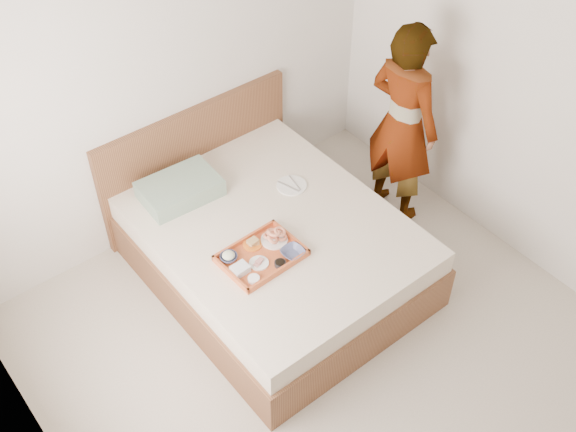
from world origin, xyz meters
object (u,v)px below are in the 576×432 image
(bed, at_px, (274,250))
(person, at_px, (402,125))
(tray, at_px, (261,255))
(dinner_plate, at_px, (292,185))

(bed, bearing_deg, person, -0.65)
(tray, bearing_deg, dinner_plate, 33.56)
(tray, xyz_separation_m, person, (1.46, 0.19, 0.28))
(bed, xyz_separation_m, tray, (-0.26, -0.20, 0.29))
(dinner_plate, bearing_deg, person, -15.68)
(tray, bearing_deg, bed, 36.43)
(dinner_plate, bearing_deg, bed, -146.66)
(bed, xyz_separation_m, dinner_plate, (0.34, 0.23, 0.27))
(bed, distance_m, tray, 0.44)
(tray, height_order, person, person)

